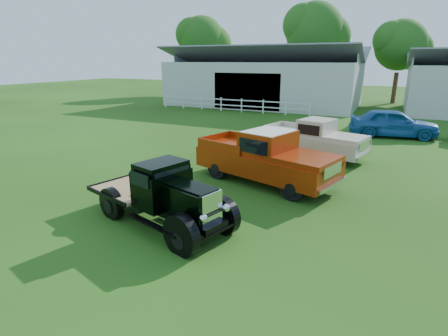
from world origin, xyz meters
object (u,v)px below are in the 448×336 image
at_px(red_pickup, 265,156).
at_px(white_pickup, 314,138).
at_px(vintage_flatbed, 161,193).
at_px(misc_car_blue, 393,123).

xyz_separation_m(red_pickup, white_pickup, (0.91, 4.40, -0.11)).
bearing_deg(white_pickup, red_pickup, -86.19).
height_order(vintage_flatbed, red_pickup, red_pickup).
bearing_deg(misc_car_blue, white_pickup, 144.66).
xyz_separation_m(vintage_flatbed, red_pickup, (1.48, 4.56, 0.09)).
relative_size(red_pickup, white_pickup, 1.14).
xyz_separation_m(white_pickup, misc_car_blue, (3.31, 6.60, -0.05)).
distance_m(vintage_flatbed, misc_car_blue, 16.56).
xyz_separation_m(vintage_flatbed, misc_car_blue, (5.69, 15.55, -0.08)).
relative_size(vintage_flatbed, white_pickup, 0.95).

